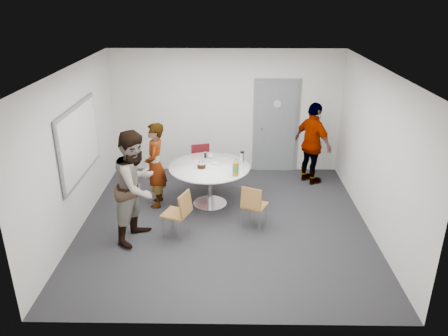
{
  "coord_description": "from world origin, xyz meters",
  "views": [
    {
      "loc": [
        0.09,
        -6.75,
        3.87
      ],
      "look_at": [
        -0.01,
        0.25,
        0.96
      ],
      "focal_mm": 35.0,
      "sensor_mm": 36.0,
      "label": 1
    }
  ],
  "objects_px": {
    "whiteboard": "(80,141)",
    "chair_far": "(201,160)",
    "person_main": "(155,165)",
    "door": "(276,127)",
    "chair_near_right": "(253,203)",
    "person_left": "(136,186)",
    "chair_near_left": "(180,210)",
    "person_right": "(313,144)",
    "table": "(211,172)"
  },
  "relations": [
    {
      "from": "person_main",
      "to": "chair_near_left",
      "type": "bearing_deg",
      "value": 22.64
    },
    {
      "from": "whiteboard",
      "to": "person_left",
      "type": "bearing_deg",
      "value": -32.32
    },
    {
      "from": "table",
      "to": "chair_far",
      "type": "distance_m",
      "value": 1.05
    },
    {
      "from": "whiteboard",
      "to": "chair_far",
      "type": "height_order",
      "value": "whiteboard"
    },
    {
      "from": "table",
      "to": "person_main",
      "type": "bearing_deg",
      "value": -179.49
    },
    {
      "from": "whiteboard",
      "to": "door",
      "type": "bearing_deg",
      "value": 32.66
    },
    {
      "from": "table",
      "to": "chair_near_left",
      "type": "distance_m",
      "value": 1.28
    },
    {
      "from": "door",
      "to": "chair_near_right",
      "type": "xyz_separation_m",
      "value": [
        -0.61,
        -2.64,
        -0.55
      ]
    },
    {
      "from": "chair_near_left",
      "to": "table",
      "type": "bearing_deg",
      "value": -0.23
    },
    {
      "from": "table",
      "to": "chair_far",
      "type": "height_order",
      "value": "table"
    },
    {
      "from": "table",
      "to": "person_right",
      "type": "xyz_separation_m",
      "value": [
        2.07,
        1.07,
        0.19
      ]
    },
    {
      "from": "door",
      "to": "chair_near_left",
      "type": "height_order",
      "value": "door"
    },
    {
      "from": "door",
      "to": "person_right",
      "type": "height_order",
      "value": "door"
    },
    {
      "from": "table",
      "to": "person_left",
      "type": "height_order",
      "value": "person_left"
    },
    {
      "from": "whiteboard",
      "to": "chair_far",
      "type": "bearing_deg",
      "value": 38.08
    },
    {
      "from": "chair_near_right",
      "to": "whiteboard",
      "type": "bearing_deg",
      "value": -162.07
    },
    {
      "from": "person_main",
      "to": "person_left",
      "type": "xyz_separation_m",
      "value": [
        -0.1,
        -1.19,
        0.12
      ]
    },
    {
      "from": "whiteboard",
      "to": "person_main",
      "type": "xyz_separation_m",
      "value": [
        1.16,
        0.52,
        -0.64
      ]
    },
    {
      "from": "whiteboard",
      "to": "chair_near_right",
      "type": "distance_m",
      "value": 3.13
    },
    {
      "from": "whiteboard",
      "to": "table",
      "type": "height_order",
      "value": "whiteboard"
    },
    {
      "from": "table",
      "to": "person_right",
      "type": "relative_size",
      "value": 0.87
    },
    {
      "from": "chair_far",
      "to": "person_left",
      "type": "xyz_separation_m",
      "value": [
        -0.89,
        -2.2,
        0.42
      ]
    },
    {
      "from": "person_right",
      "to": "chair_near_left",
      "type": "bearing_deg",
      "value": 98.26
    },
    {
      "from": "person_main",
      "to": "table",
      "type": "bearing_deg",
      "value": 87.13
    },
    {
      "from": "chair_near_right",
      "to": "person_left",
      "type": "height_order",
      "value": "person_left"
    },
    {
      "from": "chair_near_left",
      "to": "chair_near_right",
      "type": "bearing_deg",
      "value": -55.11
    },
    {
      "from": "whiteboard",
      "to": "chair_far",
      "type": "relative_size",
      "value": 2.25
    },
    {
      "from": "door",
      "to": "person_left",
      "type": "xyz_separation_m",
      "value": [
        -2.5,
        -2.95,
        -0.1
      ]
    },
    {
      "from": "door",
      "to": "table",
      "type": "relative_size",
      "value": 1.4
    },
    {
      "from": "chair_near_left",
      "to": "person_left",
      "type": "bearing_deg",
      "value": 112.3
    },
    {
      "from": "person_main",
      "to": "door",
      "type": "bearing_deg",
      "value": 122.97
    },
    {
      "from": "chair_near_right",
      "to": "person_left",
      "type": "bearing_deg",
      "value": -145.68
    },
    {
      "from": "chair_far",
      "to": "table",
      "type": "bearing_deg",
      "value": 88.08
    },
    {
      "from": "door",
      "to": "person_main",
      "type": "height_order",
      "value": "door"
    },
    {
      "from": "chair_far",
      "to": "person_left",
      "type": "relative_size",
      "value": 0.45
    },
    {
      "from": "chair_near_left",
      "to": "person_main",
      "type": "relative_size",
      "value": 0.51
    },
    {
      "from": "person_main",
      "to": "person_right",
      "type": "relative_size",
      "value": 0.93
    },
    {
      "from": "chair_near_right",
      "to": "person_right",
      "type": "xyz_separation_m",
      "value": [
        1.31,
        1.96,
        0.39
      ]
    },
    {
      "from": "chair_near_right",
      "to": "person_right",
      "type": "distance_m",
      "value": 2.39
    },
    {
      "from": "chair_far",
      "to": "person_left",
      "type": "height_order",
      "value": "person_left"
    },
    {
      "from": "person_main",
      "to": "person_left",
      "type": "relative_size",
      "value": 0.87
    },
    {
      "from": "door",
      "to": "chair_near_left",
      "type": "xyz_separation_m",
      "value": [
        -1.82,
        -2.94,
        -0.53
      ]
    },
    {
      "from": "person_right",
      "to": "person_left",
      "type": "bearing_deg",
      "value": 91.84
    },
    {
      "from": "chair_near_right",
      "to": "person_main",
      "type": "height_order",
      "value": "person_main"
    },
    {
      "from": "chair_near_left",
      "to": "chair_near_right",
      "type": "xyz_separation_m",
      "value": [
        1.21,
        0.3,
        -0.02
      ]
    },
    {
      "from": "table",
      "to": "chair_near_left",
      "type": "xyz_separation_m",
      "value": [
        -0.46,
        -1.18,
        -0.19
      ]
    },
    {
      "from": "chair_near_left",
      "to": "chair_near_right",
      "type": "distance_m",
      "value": 1.25
    },
    {
      "from": "table",
      "to": "chair_near_right",
      "type": "height_order",
      "value": "table"
    },
    {
      "from": "whiteboard",
      "to": "person_right",
      "type": "height_order",
      "value": "whiteboard"
    },
    {
      "from": "whiteboard",
      "to": "table",
      "type": "xyz_separation_m",
      "value": [
        2.2,
        0.53,
        -0.77
      ]
    }
  ]
}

